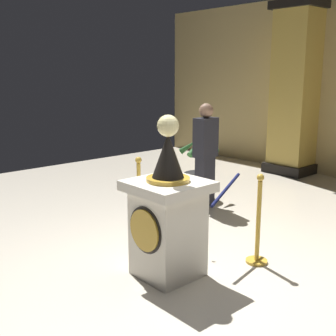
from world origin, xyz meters
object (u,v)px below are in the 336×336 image
(stanchion_near, at_px, (258,232))
(bystander_guest, at_px, (205,153))
(potted_palm_left, at_px, (199,181))
(stanchion_far, at_px, (139,210))
(pedestal_clock, at_px, (168,216))

(stanchion_near, relative_size, bystander_guest, 0.63)
(stanchion_near, height_order, bystander_guest, bystander_guest)
(potted_palm_left, bearing_deg, stanchion_far, -69.14)
(stanchion_far, height_order, potted_palm_left, potted_palm_left)
(stanchion_near, xyz_separation_m, bystander_guest, (-1.79, 1.04, 0.50))
(stanchion_near, height_order, potted_palm_left, potted_palm_left)
(stanchion_near, relative_size, potted_palm_left, 0.96)
(stanchion_near, xyz_separation_m, potted_palm_left, (-2.14, 1.28, -0.04))
(stanchion_far, relative_size, potted_palm_left, 1.00)
(stanchion_far, xyz_separation_m, bystander_guest, (-0.33, 1.55, 0.48))
(pedestal_clock, relative_size, bystander_guest, 1.04)
(stanchion_near, bearing_deg, potted_palm_left, 149.17)
(pedestal_clock, bearing_deg, stanchion_far, 157.30)
(pedestal_clock, height_order, stanchion_near, pedestal_clock)
(pedestal_clock, height_order, stanchion_far, pedestal_clock)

